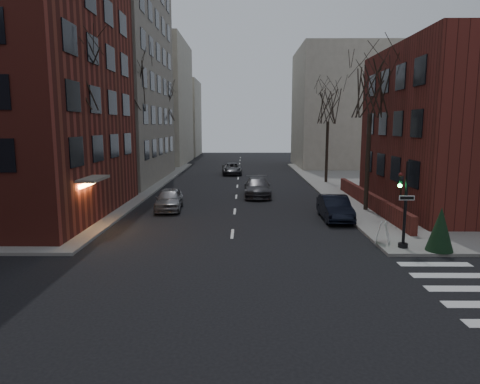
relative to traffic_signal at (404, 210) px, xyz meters
name	(u,v)px	position (x,y,z in m)	size (l,w,h in m)	color
ground	(220,351)	(-7.94, -8.99, -1.91)	(160.00, 160.00, 0.00)	black
building_left_tan	(67,41)	(-24.94, 25.01, 12.09)	(18.00, 18.00, 28.00)	gray
building_right_brick	(479,129)	(8.56, 10.01, 3.59)	(12.00, 14.00, 11.00)	#581E19
low_wall_right	(369,200)	(1.36, 10.01, -1.26)	(0.35, 16.00, 1.00)	#581E19
building_distant_la	(140,103)	(-22.94, 46.01, 7.09)	(14.00, 16.00, 18.00)	#BCB39F
building_distant_ra	(348,109)	(7.06, 41.01, 6.09)	(14.00, 14.00, 16.00)	#BCB39F
building_distant_lb	(172,118)	(-20.94, 63.01, 5.09)	(10.00, 12.00, 14.00)	#BCB39F
traffic_signal	(404,210)	(0.00, 0.00, 0.00)	(0.76, 0.44, 4.00)	black
tree_left_a	(74,75)	(-16.74, 5.01, 6.56)	(4.18, 4.18, 10.26)	#2D231C
tree_left_b	(130,87)	(-16.74, 17.01, 7.00)	(4.40, 4.40, 10.80)	#2D231C
tree_left_c	(162,105)	(-16.74, 31.01, 6.12)	(3.96, 3.96, 9.72)	#2D231C
tree_right_a	(371,89)	(0.86, 9.01, 6.12)	(3.96, 3.96, 9.72)	#2D231C
tree_right_b	(328,106)	(0.86, 23.01, 5.68)	(3.74, 3.74, 9.18)	#2D231C
streetlamp_near	(127,145)	(-16.14, 13.01, 2.33)	(0.36, 0.36, 6.28)	black
streetlamp_far	(171,138)	(-16.14, 33.01, 2.33)	(0.36, 0.36, 6.28)	black
parked_sedan	(335,208)	(-1.74, 6.53, -1.17)	(1.57, 4.49, 1.48)	black
car_lane_silver	(169,199)	(-12.44, 9.55, -1.17)	(1.74, 4.34, 1.48)	gray
car_lane_gray	(257,187)	(-6.22, 15.15, -1.15)	(2.12, 5.21, 1.51)	#39383C
car_lane_far	(232,169)	(-8.74, 30.85, -1.24)	(2.22, 4.81, 1.34)	#3C3C41
sandwich_board	(383,232)	(-0.64, 0.79, -1.24)	(0.46, 0.64, 1.03)	white
evergreen_shrub	(440,229)	(1.51, -0.49, -0.76)	(1.20, 1.20, 2.00)	black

